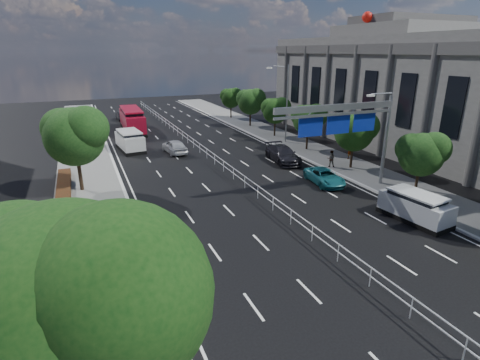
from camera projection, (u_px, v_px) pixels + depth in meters
ground at (358, 277)px, 18.18m from camera, size 160.00×160.00×0.00m
sidewalk_near at (110, 345)px, 13.89m from camera, size 5.00×140.00×0.14m
kerb_near at (176, 327)px, 14.82m from camera, size 0.25×140.00×0.15m
median_fence at (209, 155)px, 37.56m from camera, size 0.05×85.00×1.02m
hedge_near at (59, 279)px, 17.47m from camera, size 1.00×36.00×0.44m
toilet_sign at (117, 276)px, 13.15m from camera, size 1.62×0.18×4.34m
overhead_gantry at (348, 120)px, 27.59m from camera, size 10.24×0.38×7.45m
streetlight_far at (285, 99)px, 42.98m from camera, size 2.78×2.40×9.00m
civic_hall at (400, 88)px, 44.07m from camera, size 14.40×36.00×14.35m
near_tree_big at (70, 305)px, 8.01m from camera, size 5.72×5.33×7.71m
near_tree_back at (75, 133)px, 27.85m from camera, size 4.84×4.51×6.69m
far_tree_c at (422, 152)px, 27.31m from camera, size 3.52×3.28×4.94m
far_tree_d at (355, 130)px, 33.74m from camera, size 3.85×3.59×5.34m
far_tree_e at (309, 118)px, 40.30m from camera, size 3.63×3.38×5.13m
far_tree_f at (276, 109)px, 46.84m from camera, size 3.52×3.28×5.02m
far_tree_g at (251, 100)px, 53.27m from camera, size 3.96×3.69×5.45m
far_tree_h at (231, 97)px, 59.89m from camera, size 3.41×3.18×4.91m
white_minivan at (130, 141)px, 41.08m from camera, size 2.71×5.26×2.20m
red_bus at (132, 119)px, 50.93m from camera, size 2.68×10.33×3.07m
near_car_silver at (174, 146)px, 40.11m from camera, size 2.20×4.50×1.48m
near_car_dark at (122, 115)px, 59.48m from camera, size 1.66×4.32×1.40m
silver_minivan at (415, 207)px, 24.05m from camera, size 2.42×4.71×1.88m
parked_car_teal at (325, 177)px, 30.83m from camera, size 2.51×4.58×1.22m
parked_car_dark at (283, 154)px, 36.86m from camera, size 2.69×5.54×1.55m
pedestrian_a at (350, 151)px, 37.39m from camera, size 0.63×0.43×1.69m
pedestrian_b at (331, 159)px, 34.85m from camera, size 0.96×0.91×1.57m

